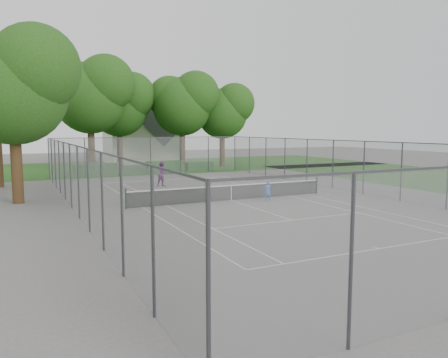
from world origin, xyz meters
name	(u,v)px	position (x,y,z in m)	size (l,w,h in m)	color
ground	(231,200)	(0.00, 0.00, 0.00)	(120.00, 120.00, 0.00)	#5E5C5A
grass_far	(128,167)	(0.00, 26.00, 0.00)	(60.00, 20.00, 0.00)	#1F4B15
court_markings	(231,200)	(0.00, 0.00, 0.01)	(11.03, 23.83, 0.01)	silver
tennis_net	(231,192)	(0.00, 0.00, 0.51)	(12.87, 0.10, 1.10)	black
perimeter_fence	(231,171)	(0.00, 0.00, 1.81)	(18.08, 34.08, 3.52)	#38383D
tree_far_left	(91,92)	(-4.68, 20.93, 7.84)	(7.93, 7.24, 11.41)	#392514
tree_far_midleft	(120,103)	(-1.12, 24.51, 7.11)	(7.20, 6.57, 10.35)	#392514
tree_far_midright	(183,102)	(5.28, 22.20, 7.25)	(7.34, 6.70, 10.55)	#392514
tree_far_right	(223,109)	(10.06, 22.01, 6.49)	(6.57, 6.00, 9.45)	#392514
tree_side_front	(14,82)	(-11.51, 4.43, 6.96)	(7.04, 6.43, 10.12)	#392514
hedge_left	(97,169)	(-4.77, 18.25, 0.54)	(4.31, 1.29, 1.08)	#1D4F19
hedge_mid	(165,167)	(1.72, 17.94, 0.57)	(3.63, 1.04, 1.14)	#1D4F19
hedge_right	(199,166)	(5.67, 18.64, 0.43)	(2.84, 1.04, 0.85)	#1D4F19
house	(140,130)	(2.95, 31.44, 4.20)	(8.38, 6.50, 10.44)	silver
girl_player	(268,191)	(1.82, -1.20, 0.61)	(0.45, 0.29, 1.23)	#315AB9
woman_player	(162,175)	(-1.78, 7.92, 0.90)	(0.87, 0.68, 1.80)	#69246D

